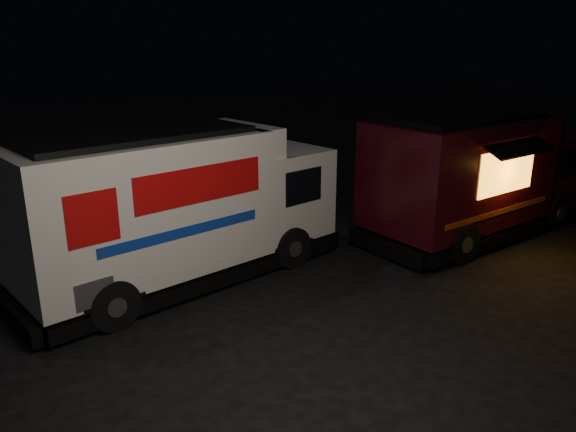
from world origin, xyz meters
The scene contains 3 objects.
ground centered at (0.00, 0.00, 0.00)m, with size 80.00×80.00×0.00m, color black.
white_truck centered at (-2.30, 2.33, 1.71)m, with size 7.53×2.57×3.42m, color silver, non-canonical shape.
red_truck centered at (5.76, 1.98, 1.67)m, with size 7.18×2.64×3.34m, color black, non-canonical shape.
Camera 1 is at (-5.11, -9.28, 5.20)m, focal length 35.00 mm.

